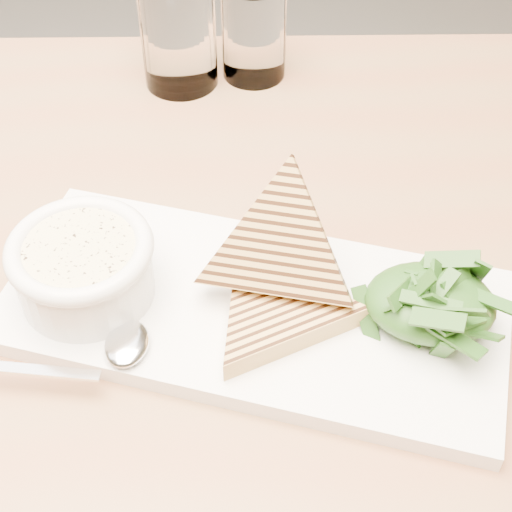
# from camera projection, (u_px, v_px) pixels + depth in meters

# --- Properties ---
(table_top) EXTENTS (1.17, 0.86, 0.04)m
(table_top) POSITION_uv_depth(u_px,v_px,m) (179.00, 270.00, 0.70)
(table_top) COLOR olive
(table_top) RESTS_ON ground
(platter) EXTENTS (0.42, 0.24, 0.02)m
(platter) POSITION_uv_depth(u_px,v_px,m) (253.00, 310.00, 0.63)
(platter) COLOR white
(platter) RESTS_ON table_top
(soup_bowl) EXTENTS (0.11, 0.11, 0.04)m
(soup_bowl) POSITION_uv_depth(u_px,v_px,m) (85.00, 274.00, 0.62)
(soup_bowl) COLOR white
(soup_bowl) RESTS_ON platter
(soup) EXTENTS (0.09, 0.09, 0.01)m
(soup) POSITION_uv_depth(u_px,v_px,m) (80.00, 251.00, 0.60)
(soup) COLOR beige
(soup) RESTS_ON soup_bowl
(bowl_rim) EXTENTS (0.11, 0.11, 0.01)m
(bowl_rim) POSITION_uv_depth(u_px,v_px,m) (79.00, 249.00, 0.60)
(bowl_rim) COLOR white
(bowl_rim) RESTS_ON soup_bowl
(sandwich_flat) EXTENTS (0.20, 0.20, 0.02)m
(sandwich_flat) POSITION_uv_depth(u_px,v_px,m) (277.00, 311.00, 0.60)
(sandwich_flat) COLOR tan
(sandwich_flat) RESTS_ON platter
(sandwich_lean) EXTENTS (0.16, 0.17, 0.16)m
(sandwich_lean) POSITION_uv_depth(u_px,v_px,m) (280.00, 248.00, 0.60)
(sandwich_lean) COLOR tan
(sandwich_lean) RESTS_ON sandwich_flat
(salad_base) EXTENTS (0.10, 0.08, 0.04)m
(salad_base) POSITION_uv_depth(u_px,v_px,m) (430.00, 303.00, 0.60)
(salad_base) COLOR #194618
(salad_base) RESTS_ON platter
(arugula_pile) EXTENTS (0.11, 0.10, 0.05)m
(arugula_pile) POSITION_uv_depth(u_px,v_px,m) (432.00, 296.00, 0.59)
(arugula_pile) COLOR #2B4E15
(arugula_pile) RESTS_ON platter
(spoon_bowl) EXTENTS (0.03, 0.05, 0.01)m
(spoon_bowl) POSITION_uv_depth(u_px,v_px,m) (127.00, 344.00, 0.59)
(spoon_bowl) COLOR silver
(spoon_bowl) RESTS_ON platter
(spoon_handle) EXTENTS (0.11, 0.01, 0.00)m
(spoon_handle) POSITION_uv_depth(u_px,v_px,m) (25.00, 369.00, 0.57)
(spoon_handle) COLOR silver
(spoon_handle) RESTS_ON platter
(glass_near) EXTENTS (0.08, 0.08, 0.12)m
(glass_near) POSITION_uv_depth(u_px,v_px,m) (178.00, 31.00, 0.82)
(glass_near) COLOR white
(glass_near) RESTS_ON table_top
(glass_far) EXTENTS (0.07, 0.07, 0.11)m
(glass_far) POSITION_uv_depth(u_px,v_px,m) (254.00, 31.00, 0.84)
(glass_far) COLOR white
(glass_far) RESTS_ON table_top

